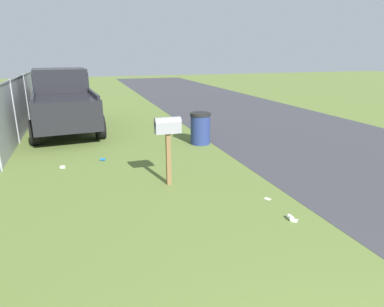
{
  "coord_description": "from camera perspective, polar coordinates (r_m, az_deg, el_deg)",
  "views": [
    {
      "loc": [
        0.14,
        1.69,
        2.63
      ],
      "look_at": [
        5.33,
        -0.04,
        0.96
      ],
      "focal_mm": 31.03,
      "sensor_mm": 36.0,
      "label": 1
    }
  ],
  "objects": [
    {
      "name": "trash_bin",
      "position": [
        9.88,
        1.44,
        4.35
      ],
      "size": [
        0.61,
        0.61,
        0.93
      ],
      "color": "navy",
      "rests_on": "ground"
    },
    {
      "name": "litter_cup_by_mailbox",
      "position": [
        8.39,
        -21.35,
        -2.22
      ],
      "size": [
        0.11,
        0.12,
        0.08
      ],
      "primitive_type": "cylinder",
      "rotation": [
        0.0,
        1.57,
        4.41
      ],
      "color": "white",
      "rests_on": "ground"
    },
    {
      "name": "road_asphalt",
      "position": [
        9.47,
        30.12,
        -1.49
      ],
      "size": [
        60.0,
        6.69,
        0.01
      ],
      "primitive_type": "cube",
      "color": "#38383D",
      "rests_on": "ground"
    },
    {
      "name": "fence_section",
      "position": [
        9.88,
        -29.44,
        5.38
      ],
      "size": [
        18.35,
        0.07,
        1.89
      ],
      "color": "#9EA3A8",
      "rests_on": "ground"
    },
    {
      "name": "mailbox",
      "position": [
        6.62,
        -4.17,
        3.89
      ],
      "size": [
        0.22,
        0.52,
        1.42
      ],
      "rotation": [
        0.0,
        0.0,
        0.0
      ],
      "color": "brown",
      "rests_on": "ground"
    },
    {
      "name": "pickup_truck",
      "position": [
        12.58,
        -21.35,
        8.86
      ],
      "size": [
        5.42,
        2.49,
        2.09
      ],
      "rotation": [
        0.0,
        0.0,
        0.08
      ],
      "color": "black",
      "rests_on": "ground"
    },
    {
      "name": "litter_can_midfield_a",
      "position": [
        8.7,
        -15.1,
        -1.0
      ],
      "size": [
        0.11,
        0.14,
        0.07
      ],
      "primitive_type": "cylinder",
      "rotation": [
        0.0,
        1.57,
        4.32
      ],
      "color": "blue",
      "rests_on": "ground"
    },
    {
      "name": "litter_wrapper_near_hydrant",
      "position": [
        6.43,
        12.86,
        -7.58
      ],
      "size": [
        0.14,
        0.12,
        0.01
      ],
      "primitive_type": "cube",
      "rotation": [
        0.0,
        0.0,
        0.4
      ],
      "color": "silver",
      "rests_on": "ground"
    },
    {
      "name": "litter_cup_midfield_b",
      "position": [
        5.77,
        16.55,
        -10.49
      ],
      "size": [
        0.1,
        0.08,
        0.08
      ],
      "primitive_type": "cylinder",
      "rotation": [
        0.0,
        1.57,
        6.24
      ],
      "color": "white",
      "rests_on": "ground"
    },
    {
      "name": "litter_wrapper_far_scatter",
      "position": [
        5.77,
        17.26,
        -10.94
      ],
      "size": [
        0.14,
        0.15,
        0.01
      ],
      "primitive_type": "cube",
      "rotation": [
        0.0,
        0.0,
        2.3
      ],
      "color": "silver",
      "rests_on": "ground"
    }
  ]
}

